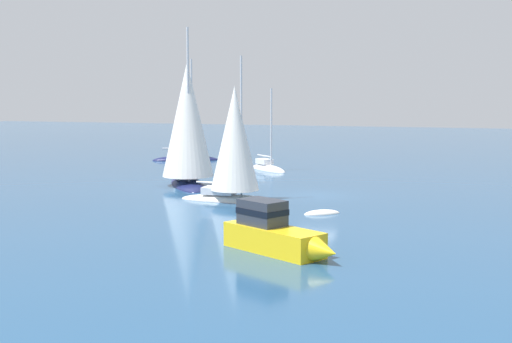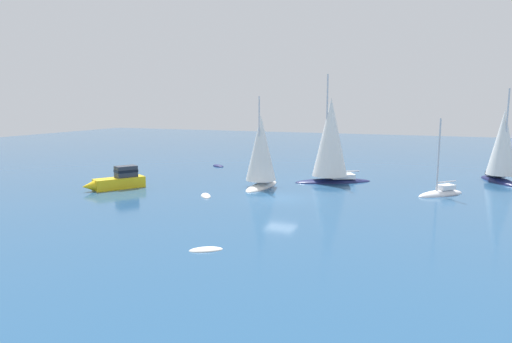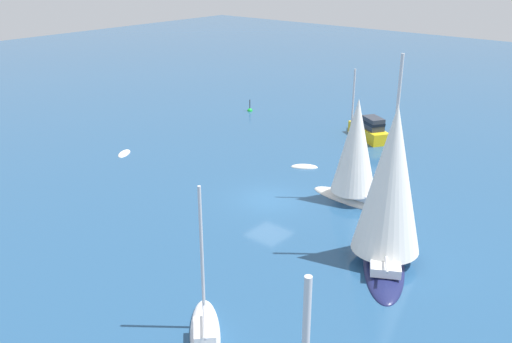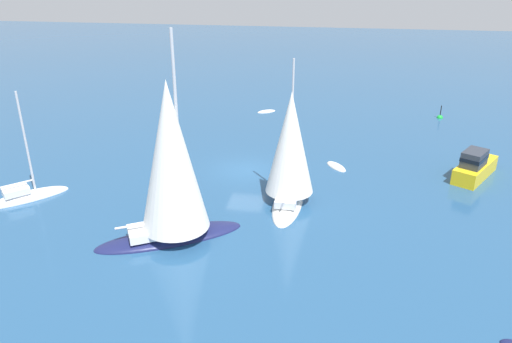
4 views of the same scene
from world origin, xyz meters
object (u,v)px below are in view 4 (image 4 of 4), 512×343
dinghy_2 (266,112)px  ketch_3 (27,197)px  ketch (171,167)px  dinghy_1 (336,167)px  ketch_1 (290,152)px  channel_buoy (440,118)px  launch (476,166)px

dinghy_2 → ketch_3: size_ratio=0.28×
ketch_3 → ketch: bearing=-61.2°
dinghy_2 → ketch_3: 23.73m
dinghy_1 → ketch_3: ketch_3 is taller
ketch_1 → ketch: bearing=134.7°
ketch_1 → channel_buoy: 22.68m
dinghy_2 → launch: 20.39m
ketch → ketch_1: bearing=13.6°
ketch → dinghy_2: bearing=57.1°
ketch → launch: (-10.72, 17.27, -3.16)m
dinghy_1 → channel_buoy: channel_buoy is taller
dinghy_2 → channel_buoy: channel_buoy is taller
launch → ketch_1: (5.66, -11.89, 2.34)m
dinghy_1 → channel_buoy: bearing=-69.7°
dinghy_2 → ketch: (23.44, -1.35, 3.94)m
ketch_1 → dinghy_2: bearing=13.8°
ketch_3 → channel_buoy: 34.90m
dinghy_2 → ketch_1: bearing=-111.7°
dinghy_2 → launch: bearing=-72.7°
ketch_1 → ketch_3: bearing=99.8°
dinghy_1 → ketch_1: bearing=119.6°
ketch_1 → dinghy_1: bearing=-24.1°
dinghy_1 → ketch_1: ketch_1 is taller
channel_buoy → launch: bearing=-0.4°
channel_buoy → ketch_1: bearing=-32.2°
dinghy_1 → ketch_1: (5.75, -2.75, 3.12)m
launch → ketch_1: 13.37m
dinghy_1 → ketch: ketch is taller
ketch_3 → channel_buoy: ketch_3 is taller
dinghy_1 → launch: (0.09, 9.14, 0.78)m
dinghy_1 → channel_buoy: 16.15m
dinghy_1 → launch: bearing=-125.5°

